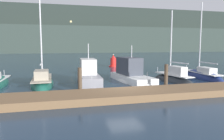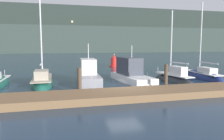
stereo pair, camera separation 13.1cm
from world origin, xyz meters
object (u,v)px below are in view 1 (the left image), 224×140
object	(u,v)px
sailboat_berth_6	(202,77)
motorboat_berth_3	(89,79)
sailboat_berth_2	(42,84)
channel_buoy	(113,62)
sailboat_berth_5	(173,80)
motorboat_berth_4	(131,77)

from	to	relation	value
sailboat_berth_6	motorboat_berth_3	bearing A→B (deg)	-177.73
sailboat_berth_2	channel_buoy	distance (m)	16.95
sailboat_berth_2	sailboat_berth_5	distance (m)	11.84
sailboat_berth_2	motorboat_berth_3	world-z (taller)	sailboat_berth_2
sailboat_berth_6	sailboat_berth_2	bearing A→B (deg)	179.59
sailboat_berth_2	motorboat_berth_3	xyz separation A→B (m)	(3.89, -0.58, 0.31)
sailboat_berth_2	motorboat_berth_4	xyz separation A→B (m)	(8.01, -0.09, 0.25)
sailboat_berth_2	motorboat_berth_3	bearing A→B (deg)	-8.49
motorboat_berth_3	sailboat_berth_6	distance (m)	11.82
motorboat_berth_4	channel_buoy	distance (m)	13.92
motorboat_berth_4	motorboat_berth_3	bearing A→B (deg)	-173.22
motorboat_berth_3	channel_buoy	xyz separation A→B (m)	(6.08, 14.27, 0.32)
motorboat_berth_3	channel_buoy	size ratio (longest dim) A/B	2.93
channel_buoy	sailboat_berth_5	bearing A→B (deg)	-83.07
motorboat_berth_4	channel_buoy	xyz separation A→B (m)	(1.97, 13.78, 0.38)
motorboat_berth_3	sailboat_berth_5	distance (m)	7.92
sailboat_berth_2	channel_buoy	world-z (taller)	sailboat_berth_2
motorboat_berth_4	sailboat_berth_6	xyz separation A→B (m)	(7.69, -0.02, -0.27)
motorboat_berth_3	channel_buoy	world-z (taller)	motorboat_berth_3
motorboat_berth_4	sailboat_berth_5	xyz separation A→B (m)	(3.78, -1.10, -0.19)
motorboat_berth_3	sailboat_berth_5	world-z (taller)	sailboat_berth_5
sailboat_berth_2	motorboat_berth_3	distance (m)	3.95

